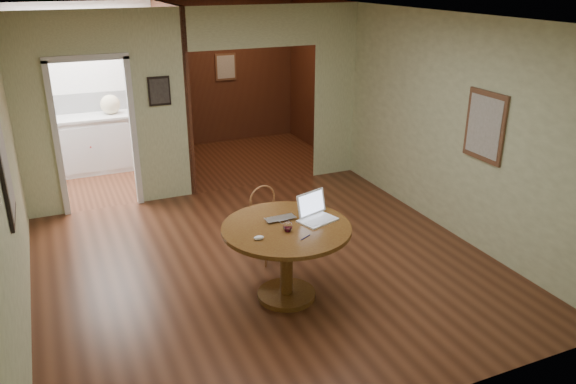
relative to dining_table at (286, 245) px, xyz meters
name	(u,v)px	position (x,y,z in m)	size (l,w,h in m)	color
floor	(268,266)	(0.06, 0.68, -0.60)	(5.00, 5.00, 0.00)	#472314
room_shell	(161,103)	(-0.40, 3.78, 0.69)	(5.20, 7.50, 5.00)	silver
dining_table	(286,245)	(0.00, 0.00, 0.00)	(1.29, 1.29, 0.80)	brown
chair	(267,219)	(0.13, 0.88, -0.11)	(0.43, 0.43, 0.88)	#A6653B
open_laptop	(315,212)	(0.34, 0.06, 0.28)	(0.42, 0.42, 0.26)	white
closed_laptop	(282,220)	(0.01, 0.12, 0.22)	(0.31, 0.20, 0.02)	#B1B1B6
mouse	(259,238)	(-0.35, -0.17, 0.23)	(0.10, 0.06, 0.04)	white
wine_glass	(288,226)	(-0.03, -0.11, 0.26)	(0.10, 0.10, 0.11)	white
pen	(305,237)	(0.06, -0.30, 0.21)	(0.01, 0.01, 0.14)	#0C1957
kitchen_cabinet	(99,143)	(-1.29, 4.88, -0.12)	(2.06, 0.60, 0.94)	white
grocery_bag	(110,104)	(-1.03, 4.88, 0.50)	(0.32, 0.27, 0.32)	beige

